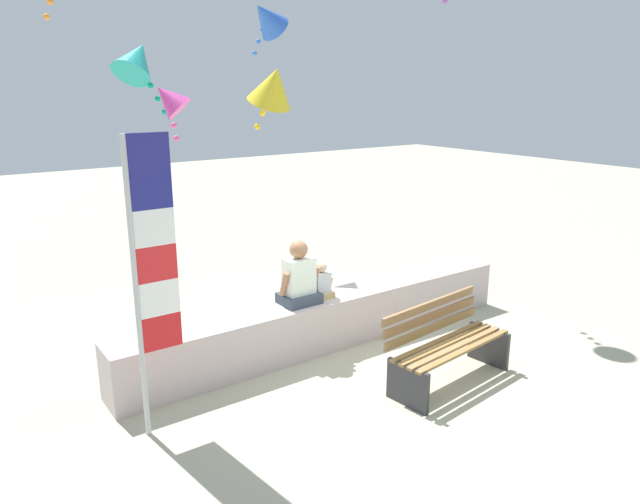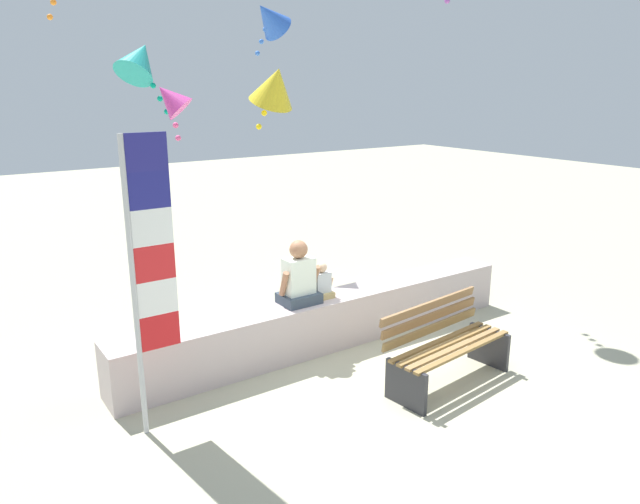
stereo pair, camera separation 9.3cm
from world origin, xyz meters
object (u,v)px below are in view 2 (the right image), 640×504
object	(u,v)px
kite_teal	(139,60)
flag_banner	(146,263)
kite_blue	(269,18)
person_child	(322,284)
kite_magenta	(170,99)
kite_yellow	(275,86)
park_bench	(445,347)
person_adult	(299,279)

from	to	relation	value
kite_teal	flag_banner	bearing A→B (deg)	-109.39
kite_teal	kite_blue	bearing A→B (deg)	3.47
person_child	kite_teal	distance (m)	4.20
kite_magenta	kite_yellow	bearing A→B (deg)	-12.23
park_bench	person_child	size ratio (longest dim) A/B	3.59
kite_magenta	park_bench	bearing A→B (deg)	-65.63
person_adult	kite_teal	world-z (taller)	kite_teal
park_bench	kite_yellow	bearing A→B (deg)	93.61
person_adult	flag_banner	xyz separation A→B (m)	(-2.03, -0.68, 0.71)
kite_blue	flag_banner	bearing A→B (deg)	-132.49
person_child	kite_blue	bearing A→B (deg)	70.07
person_child	kite_magenta	world-z (taller)	kite_magenta
flag_banner	kite_blue	world-z (taller)	kite_blue
park_bench	person_adult	world-z (taller)	person_adult
kite_teal	kite_magenta	xyz separation A→B (m)	(0.03, -1.02, -0.52)
park_bench	kite_yellow	world-z (taller)	kite_yellow
park_bench	person_child	distance (m)	1.70
person_child	flag_banner	bearing A→B (deg)	-164.03
kite_teal	person_adult	bearing A→B (deg)	-76.42
flag_banner	kite_magenta	distance (m)	3.29
flag_banner	kite_blue	bearing A→B (deg)	47.51
park_bench	kite_magenta	distance (m)	4.69
kite_teal	kite_magenta	size ratio (longest dim) A/B	1.33
person_child	kite_blue	xyz separation A→B (m)	(1.14, 3.16, 3.42)
person_child	kite_blue	distance (m)	4.79
person_adult	park_bench	bearing A→B (deg)	-59.51
person_child	flag_banner	world-z (taller)	flag_banner
kite_yellow	kite_teal	bearing A→B (deg)	137.36
person_adult	kite_blue	world-z (taller)	kite_blue
person_adult	kite_blue	xyz separation A→B (m)	(1.48, 3.16, 3.29)
park_bench	kite_teal	bearing A→B (deg)	109.76
person_adult	kite_magenta	size ratio (longest dim) A/B	0.91
park_bench	flag_banner	world-z (taller)	flag_banner
kite_magenta	person_child	bearing A→B (deg)	-62.76
park_bench	kite_blue	size ratio (longest dim) A/B	1.74
person_child	kite_teal	xyz separation A→B (m)	(-1.06, 3.02, 2.72)
kite_teal	kite_yellow	size ratio (longest dim) A/B	1.22
kite_yellow	person_adult	bearing A→B (deg)	-112.61
person_adult	person_child	xyz separation A→B (m)	(0.33, 0.00, -0.13)
kite_yellow	kite_magenta	bearing A→B (deg)	167.77
person_adult	kite_magenta	bearing A→B (deg)	109.19
kite_teal	park_bench	bearing A→B (deg)	-70.24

